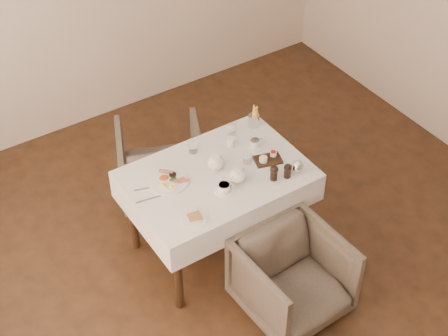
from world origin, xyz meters
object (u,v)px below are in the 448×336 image
Objects in this scene: table at (217,186)px; armchair_far at (161,163)px; armchair_near at (293,278)px; breakfast_plate at (168,181)px; teapot_centre at (216,162)px.

armchair_far is at bearing 94.10° from table.
armchair_near is 2.45× the size of breakfast_plate.
armchair_far is 4.19× the size of teapot_centre.
table is at bearing -137.32° from teapot_centre.
armchair_far is 0.85m from breakfast_plate.
teapot_centre reaches higher than armchair_near.
armchair_near is 0.98m from teapot_centre.
breakfast_plate is (-0.28, -0.66, 0.45)m from armchair_far.
breakfast_plate is at bearing 90.93° from armchair_far.
table is 1.85× the size of armchair_far.
armchair_near is 1.00× the size of armchair_far.
armchair_far is at bearing 71.09° from teapot_centre.
table is at bearing -38.64° from breakfast_plate.
armchair_far reaches higher than armchair_near.
table is 0.19m from teapot_centre.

